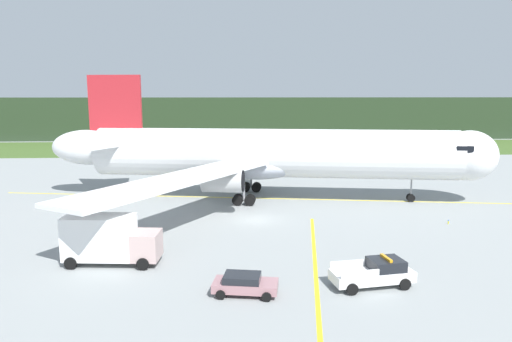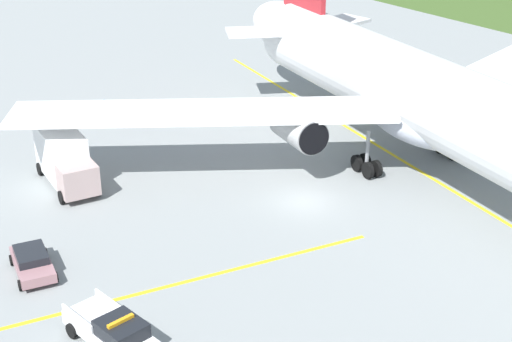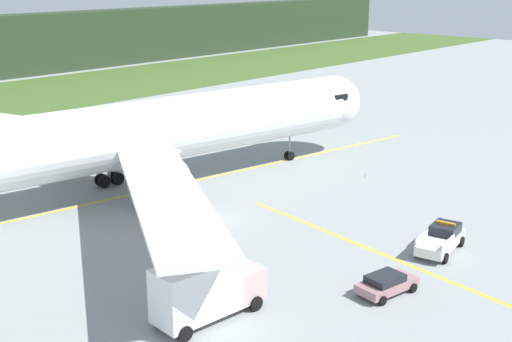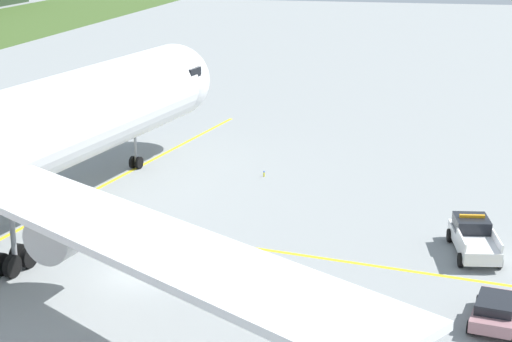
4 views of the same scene
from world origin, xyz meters
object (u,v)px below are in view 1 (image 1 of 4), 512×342
airliner (269,154)px  staff_car (245,284)px  ops_pickup_truck (375,273)px  catering_truck (109,239)px

airliner → staff_car: 27.85m
ops_pickup_truck → catering_truck: catering_truck is taller
airliner → ops_pickup_truck: 27.17m
airliner → ops_pickup_truck: (4.76, -26.38, -4.47)m
airliner → staff_car: size_ratio=12.44×
ops_pickup_truck → staff_car: ops_pickup_truck is taller
airliner → catering_truck: airliner is taller
ops_pickup_truck → staff_car: (-8.56, -0.81, -0.20)m
ops_pickup_truck → catering_truck: bearing=164.4°
staff_car → airliner: bearing=82.0°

